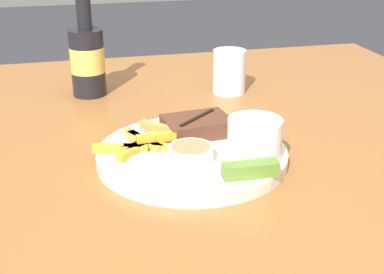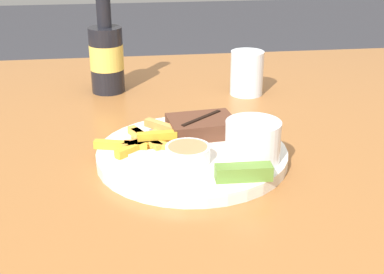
{
  "view_description": "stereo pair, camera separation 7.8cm",
  "coord_description": "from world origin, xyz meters",
  "px_view_note": "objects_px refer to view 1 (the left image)",
  "views": [
    {
      "loc": [
        -0.17,
        -0.69,
        1.07
      ],
      "look_at": [
        0.0,
        0.0,
        0.76
      ],
      "focal_mm": 50.0,
      "sensor_mm": 36.0,
      "label": 1
    },
    {
      "loc": [
        -0.09,
        -0.71,
        1.07
      ],
      "look_at": [
        0.0,
        0.0,
        0.76
      ],
      "focal_mm": 50.0,
      "sensor_mm": 36.0,
      "label": 2
    }
  ],
  "objects_px": {
    "coleslaw_cup": "(255,136)",
    "steak_portion": "(197,126)",
    "dipping_sauce_cup": "(191,153)",
    "dinner_plate": "(192,155)",
    "fork_utensil": "(143,155)",
    "pickle_spear": "(250,170)",
    "beer_bottle": "(87,58)",
    "drinking_glass": "(229,72)"
  },
  "relations": [
    {
      "from": "fork_utensil",
      "to": "dinner_plate",
      "type": "bearing_deg",
      "value": 0.0
    },
    {
      "from": "dinner_plate",
      "to": "steak_portion",
      "type": "bearing_deg",
      "value": 68.68
    },
    {
      "from": "dinner_plate",
      "to": "coleslaw_cup",
      "type": "xyz_separation_m",
      "value": [
        0.08,
        -0.05,
        0.04
      ]
    },
    {
      "from": "pickle_spear",
      "to": "beer_bottle",
      "type": "relative_size",
      "value": 0.36
    },
    {
      "from": "steak_portion",
      "to": "coleslaw_cup",
      "type": "bearing_deg",
      "value": -61.45
    },
    {
      "from": "steak_portion",
      "to": "beer_bottle",
      "type": "xyz_separation_m",
      "value": [
        -0.15,
        0.29,
        0.04
      ]
    },
    {
      "from": "steak_portion",
      "to": "pickle_spear",
      "type": "distance_m",
      "value": 0.16
    },
    {
      "from": "dinner_plate",
      "to": "drinking_glass",
      "type": "xyz_separation_m",
      "value": [
        0.15,
        0.29,
        0.03
      ]
    },
    {
      "from": "dipping_sauce_cup",
      "to": "fork_utensil",
      "type": "xyz_separation_m",
      "value": [
        -0.06,
        0.03,
        -0.01
      ]
    },
    {
      "from": "dipping_sauce_cup",
      "to": "pickle_spear",
      "type": "distance_m",
      "value": 0.09
    },
    {
      "from": "dipping_sauce_cup",
      "to": "steak_portion",
      "type": "bearing_deg",
      "value": 70.8
    },
    {
      "from": "dipping_sauce_cup",
      "to": "dinner_plate",
      "type": "bearing_deg",
      "value": 74.08
    },
    {
      "from": "steak_portion",
      "to": "beer_bottle",
      "type": "distance_m",
      "value": 0.33
    },
    {
      "from": "coleslaw_cup",
      "to": "pickle_spear",
      "type": "xyz_separation_m",
      "value": [
        -0.02,
        -0.06,
        -0.02
      ]
    },
    {
      "from": "coleslaw_cup",
      "to": "drinking_glass",
      "type": "bearing_deg",
      "value": 78.46
    },
    {
      "from": "steak_portion",
      "to": "dinner_plate",
      "type": "bearing_deg",
      "value": -111.32
    },
    {
      "from": "pickle_spear",
      "to": "drinking_glass",
      "type": "bearing_deg",
      "value": 76.6
    },
    {
      "from": "steak_portion",
      "to": "dipping_sauce_cup",
      "type": "relative_size",
      "value": 1.74
    },
    {
      "from": "fork_utensil",
      "to": "steak_portion",
      "type": "bearing_deg",
      "value": 29.13
    },
    {
      "from": "steak_portion",
      "to": "drinking_glass",
      "type": "distance_m",
      "value": 0.27
    },
    {
      "from": "dinner_plate",
      "to": "coleslaw_cup",
      "type": "distance_m",
      "value": 0.1
    },
    {
      "from": "coleslaw_cup",
      "to": "steak_portion",
      "type": "bearing_deg",
      "value": 118.55
    },
    {
      "from": "beer_bottle",
      "to": "drinking_glass",
      "type": "height_order",
      "value": "beer_bottle"
    },
    {
      "from": "dinner_plate",
      "to": "pickle_spear",
      "type": "relative_size",
      "value": 3.73
    },
    {
      "from": "pickle_spear",
      "to": "fork_utensil",
      "type": "xyz_separation_m",
      "value": [
        -0.13,
        0.1,
        -0.01
      ]
    },
    {
      "from": "fork_utensil",
      "to": "beer_bottle",
      "type": "distance_m",
      "value": 0.36
    },
    {
      "from": "dipping_sauce_cup",
      "to": "beer_bottle",
      "type": "height_order",
      "value": "beer_bottle"
    },
    {
      "from": "dinner_plate",
      "to": "dipping_sauce_cup",
      "type": "bearing_deg",
      "value": -105.92
    },
    {
      "from": "pickle_spear",
      "to": "beer_bottle",
      "type": "height_order",
      "value": "beer_bottle"
    },
    {
      "from": "dinner_plate",
      "to": "drinking_glass",
      "type": "height_order",
      "value": "drinking_glass"
    },
    {
      "from": "coleslaw_cup",
      "to": "fork_utensil",
      "type": "bearing_deg",
      "value": 165.06
    },
    {
      "from": "coleslaw_cup",
      "to": "dinner_plate",
      "type": "bearing_deg",
      "value": 149.68
    },
    {
      "from": "pickle_spear",
      "to": "beer_bottle",
      "type": "xyz_separation_m",
      "value": [
        -0.18,
        0.45,
        0.05
      ]
    },
    {
      "from": "fork_utensil",
      "to": "beer_bottle",
      "type": "height_order",
      "value": "beer_bottle"
    },
    {
      "from": "fork_utensil",
      "to": "beer_bottle",
      "type": "relative_size",
      "value": 0.64
    },
    {
      "from": "steak_portion",
      "to": "fork_utensil",
      "type": "height_order",
      "value": "steak_portion"
    },
    {
      "from": "dipping_sauce_cup",
      "to": "fork_utensil",
      "type": "height_order",
      "value": "dipping_sauce_cup"
    },
    {
      "from": "pickle_spear",
      "to": "dipping_sauce_cup",
      "type": "bearing_deg",
      "value": 136.06
    },
    {
      "from": "dipping_sauce_cup",
      "to": "pickle_spear",
      "type": "bearing_deg",
      "value": -43.94
    },
    {
      "from": "coleslaw_cup",
      "to": "beer_bottle",
      "type": "bearing_deg",
      "value": 117.63
    },
    {
      "from": "steak_portion",
      "to": "drinking_glass",
      "type": "xyz_separation_m",
      "value": [
        0.13,
        0.24,
        0.01
      ]
    },
    {
      "from": "steak_portion",
      "to": "dipping_sauce_cup",
      "type": "bearing_deg",
      "value": -109.2
    }
  ]
}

